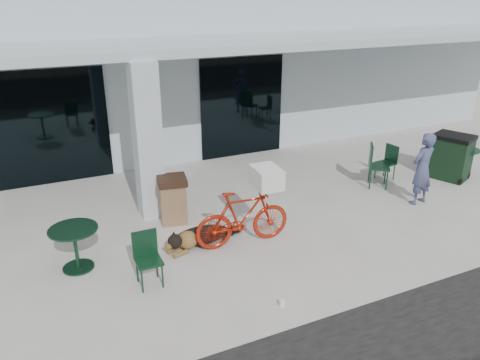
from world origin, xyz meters
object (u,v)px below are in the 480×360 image
cafe_table_far (461,163)px  trash_receptacle (173,200)px  dog (201,234)px  cafe_chair_far_a (379,166)px  cafe_chair_near (149,261)px  cafe_chair_far_b (386,163)px  person (422,169)px  cafe_table_near (76,249)px  wheeled_bin (451,157)px  bicycle (243,218)px

cafe_table_far → trash_receptacle: size_ratio=0.81×
dog → cafe_chair_far_a: (4.72, 0.80, 0.31)m
cafe_chair_near → trash_receptacle: trash_receptacle is taller
cafe_table_far → cafe_chair_far_b: cafe_chair_far_b is taller
person → cafe_chair_near: bearing=-4.4°
cafe_table_near → cafe_chair_far_a: size_ratio=0.78×
trash_receptacle → wheeled_bin: (6.87, -0.60, 0.08)m
bicycle → cafe_table_near: 2.88m
dog → cafe_table_far: size_ratio=1.59×
bicycle → person: 4.23m
person → trash_receptacle: bearing=-24.9°
bicycle → cafe_chair_far_a: bearing=-71.3°
cafe_chair_far_a → wheeled_bin: wheeled_bin is taller
cafe_table_near → cafe_table_far: 9.18m
cafe_chair_near → cafe_table_far: size_ratio=1.14×
bicycle → cafe_table_near: size_ratio=2.24×
cafe_table_far → cafe_chair_near: bearing=-170.9°
bicycle → person: (4.22, 0.00, 0.26)m
cafe_chair_near → person: size_ratio=0.55×
wheeled_bin → cafe_chair_near: bearing=167.5°
dog → person: person is taller
cafe_table_near → person: person is taller
dog → person: bearing=-20.3°
cafe_chair_far_a → cafe_table_far: bearing=-62.5°
wheeled_bin → cafe_chair_far_b: bearing=135.9°
cafe_table_near → cafe_chair_near: size_ratio=0.91×
cafe_chair_far_a → wheeled_bin: size_ratio=0.93×
cafe_chair_far_a → cafe_chair_far_b: cafe_chair_far_a is taller
bicycle → cafe_chair_near: 1.95m
cafe_chair_near → trash_receptacle: bearing=62.6°
cafe_table_far → trash_receptacle: trash_receptacle is taller
cafe_chair_far_b → person: size_ratio=0.54×
dog → wheeled_bin: bearing=-12.5°
cafe_chair_near → trash_receptacle: size_ratio=0.92×
cafe_chair_near → cafe_chair_far_b: cafe_chair_near is taller
cafe_chair_near → cafe_chair_far_a: bearing=15.4°
bicycle → cafe_chair_far_a: 4.18m
cafe_chair_near → cafe_table_far: cafe_chair_near is taller
cafe_table_near → person: size_ratio=0.50×
cafe_table_near → person: (7.06, -0.43, 0.42)m
bicycle → dog: (-0.69, 0.30, -0.33)m
cafe_chair_near → cafe_chair_far_b: bearing=16.8°
cafe_chair_far_b → trash_receptacle: bearing=-96.3°
dog → trash_receptacle: size_ratio=1.28×
trash_receptacle → cafe_table_near: bearing=-153.7°
bicycle → cafe_chair_far_a: (4.03, 1.10, -0.02)m
cafe_chair_far_b → cafe_chair_far_a: bearing=-63.8°
cafe_chair_far_a → cafe_chair_far_b: size_ratio=1.21×
bicycle → wheeled_bin: (6.00, 0.80, 0.02)m
cafe_chair_near → cafe_chair_far_a: cafe_chair_far_a is taller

